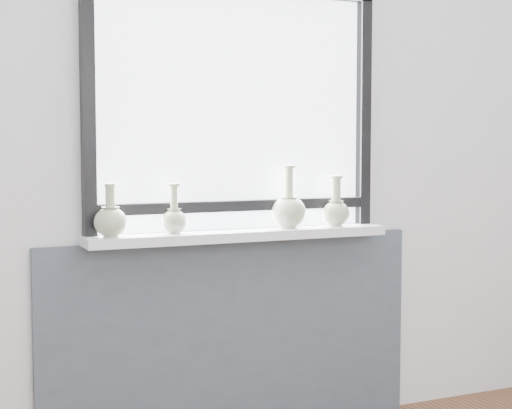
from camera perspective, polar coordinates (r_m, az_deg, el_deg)
name	(u,v)px	position (r m, az deg, el deg)	size (l,w,h in m)	color
back_wall	(232,135)	(3.37, -1.79, 5.05)	(3.60, 0.02, 2.60)	silver
apron_panel	(235,336)	(3.45, -1.57, -9.56)	(1.70, 0.03, 0.86)	#464E5D
windowsill	(241,235)	(3.30, -1.12, -2.23)	(1.32, 0.18, 0.04)	silver
window	(235,102)	(3.34, -1.56, 7.48)	(1.30, 0.06, 1.05)	black
vase_a	(111,220)	(3.09, -10.53, -1.10)	(0.13, 0.13, 0.21)	#B2BC9A
vase_b	(174,218)	(3.19, -5.97, -1.01)	(0.11, 0.11, 0.20)	#B2BC9A
vase_c	(289,209)	(3.39, 2.40, -0.35)	(0.15, 0.15, 0.27)	#B2BC9A
vase_d	(336,210)	(3.48, 5.83, -0.41)	(0.12, 0.12, 0.22)	#B2BC9A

